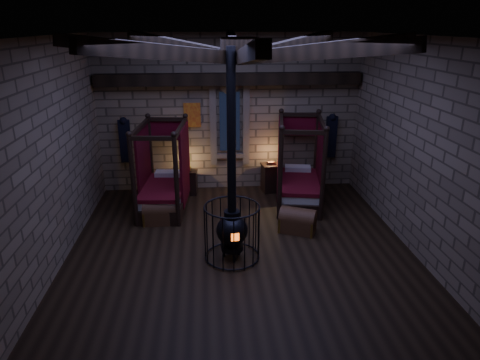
{
  "coord_description": "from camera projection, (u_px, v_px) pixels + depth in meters",
  "views": [
    {
      "loc": [
        -0.64,
        -7.92,
        4.41
      ],
      "look_at": [
        0.05,
        0.6,
        1.26
      ],
      "focal_mm": 32.0,
      "sensor_mm": 36.0,
      "label": 1
    }
  ],
  "objects": [
    {
      "name": "nightstand_left",
      "position": [
        190.0,
        182.0,
        11.64
      ],
      "size": [
        0.45,
        0.44,
        0.81
      ],
      "rotation": [
        0.0,
        0.0,
        -0.1
      ],
      "color": "black",
      "rests_on": "ground"
    },
    {
      "name": "trunk_right",
      "position": [
        298.0,
        221.0,
        9.54
      ],
      "size": [
        0.91,
        0.77,
        0.57
      ],
      "rotation": [
        0.0,
        0.0,
        -0.43
      ],
      "color": "#55331B",
      "rests_on": "ground"
    },
    {
      "name": "bed_left",
      "position": [
        164.0,
        188.0,
        10.7
      ],
      "size": [
        1.25,
        2.13,
        2.13
      ],
      "rotation": [
        0.0,
        0.0,
        -0.09
      ],
      "color": "black",
      "rests_on": "ground"
    },
    {
      "name": "room",
      "position": [
        239.0,
        62.0,
        7.77
      ],
      "size": [
        7.02,
        7.02,
        4.29
      ],
      "color": "black",
      "rests_on": "ground"
    },
    {
      "name": "stove",
      "position": [
        232.0,
        228.0,
        8.32
      ],
      "size": [
        1.1,
        1.1,
        4.05
      ],
      "rotation": [
        0.0,
        0.0,
        0.14
      ],
      "color": "black",
      "rests_on": "ground"
    },
    {
      "name": "bed_right",
      "position": [
        299.0,
        182.0,
        11.05
      ],
      "size": [
        1.42,
        2.23,
        2.17
      ],
      "rotation": [
        0.0,
        0.0,
        -0.17
      ],
      "color": "black",
      "rests_on": "ground"
    },
    {
      "name": "nightstand_right",
      "position": [
        271.0,
        178.0,
        11.8
      ],
      "size": [
        0.56,
        0.54,
        0.86
      ],
      "rotation": [
        0.0,
        0.0,
        0.15
      ],
      "color": "black",
      "rests_on": "ground"
    },
    {
      "name": "trunk_left",
      "position": [
        160.0,
        212.0,
        9.97
      ],
      "size": [
        0.79,
        0.5,
        0.57
      ],
      "rotation": [
        0.0,
        0.0,
        0.0
      ],
      "color": "#55331B",
      "rests_on": "ground"
    }
  ]
}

